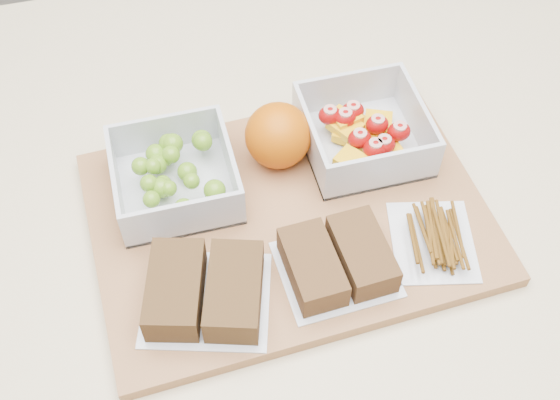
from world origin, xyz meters
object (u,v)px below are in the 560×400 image
at_px(grape_container, 176,175).
at_px(sandwich_bag_center, 337,261).
at_px(fruit_container, 363,134).
at_px(sandwich_bag_left, 205,291).
at_px(cutting_board, 289,217).
at_px(pretzel_bag, 434,236).
at_px(orange, 278,135).

xyz_separation_m(grape_container, sandwich_bag_center, (0.14, -0.15, -0.01)).
relative_size(fruit_container, sandwich_bag_center, 1.12).
bearing_deg(sandwich_bag_left, sandwich_bag_center, 0.44).
bearing_deg(cutting_board, pretzel_bag, -31.26).
xyz_separation_m(orange, sandwich_bag_center, (0.02, -0.16, -0.02)).
distance_m(grape_container, fruit_container, 0.22).
xyz_separation_m(sandwich_bag_left, sandwich_bag_center, (0.13, 0.00, -0.00)).
bearing_deg(pretzel_bag, grape_container, 150.53).
bearing_deg(orange, fruit_container, -4.74).
height_order(sandwich_bag_left, sandwich_bag_center, sandwich_bag_left).
bearing_deg(cutting_board, sandwich_bag_center, -73.35).
distance_m(fruit_container, orange, 0.10).
relative_size(cutting_board, fruit_container, 3.15).
height_order(cutting_board, grape_container, grape_container).
bearing_deg(fruit_container, sandwich_bag_left, -144.29).
xyz_separation_m(cutting_board, grape_container, (-0.11, 0.06, 0.03)).
distance_m(cutting_board, pretzel_bag, 0.16).
relative_size(grape_container, orange, 1.73).
xyz_separation_m(fruit_container, sandwich_bag_left, (-0.21, -0.15, -0.00)).
height_order(fruit_container, sandwich_bag_left, fruit_container).
distance_m(orange, sandwich_bag_center, 0.16).
xyz_separation_m(grape_container, orange, (0.12, 0.02, 0.01)).
xyz_separation_m(cutting_board, pretzel_bag, (0.14, -0.07, 0.02)).
xyz_separation_m(grape_container, pretzel_bag, (0.25, -0.14, -0.01)).
bearing_deg(sandwich_bag_left, pretzel_bag, 1.78).
bearing_deg(grape_container, fruit_container, 1.92).
xyz_separation_m(cutting_board, orange, (0.01, 0.08, 0.05)).
bearing_deg(orange, pretzel_bag, -50.42).
relative_size(grape_container, sandwich_bag_center, 1.09).
xyz_separation_m(orange, sandwich_bag_left, (-0.12, -0.16, -0.02)).
xyz_separation_m(cutting_board, fruit_container, (0.11, 0.07, 0.03)).
bearing_deg(fruit_container, pretzel_bag, -78.69).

